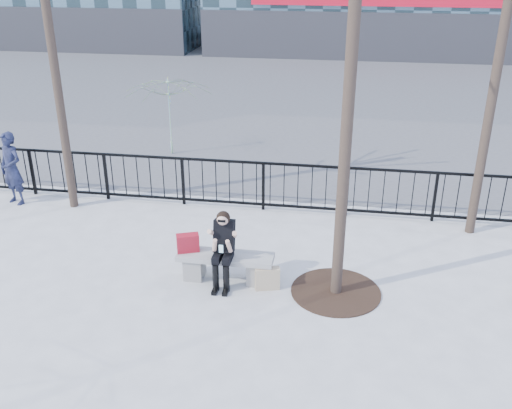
# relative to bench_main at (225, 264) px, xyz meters

# --- Properties ---
(ground) EXTENTS (120.00, 120.00, 0.00)m
(ground) POSITION_rel_bench_main_xyz_m (0.00, 0.00, -0.30)
(ground) COLOR #9A9A95
(ground) RESTS_ON ground
(street_surface) EXTENTS (60.00, 23.00, 0.01)m
(street_surface) POSITION_rel_bench_main_xyz_m (0.00, 15.00, -0.30)
(street_surface) COLOR #474747
(street_surface) RESTS_ON ground
(railing) EXTENTS (14.00, 0.06, 1.10)m
(railing) POSITION_rel_bench_main_xyz_m (0.00, 3.00, 0.25)
(railing) COLOR black
(railing) RESTS_ON ground
(tree_grate) EXTENTS (1.50, 1.50, 0.02)m
(tree_grate) POSITION_rel_bench_main_xyz_m (1.90, -0.10, -0.29)
(tree_grate) COLOR black
(tree_grate) RESTS_ON ground
(bench_main) EXTENTS (1.65, 0.46, 0.49)m
(bench_main) POSITION_rel_bench_main_xyz_m (0.00, 0.00, 0.00)
(bench_main) COLOR slate
(bench_main) RESTS_ON ground
(seated_woman) EXTENTS (0.50, 0.64, 1.34)m
(seated_woman) POSITION_rel_bench_main_xyz_m (0.00, -0.16, 0.37)
(seated_woman) COLOR black
(seated_woman) RESTS_ON ground
(handbag) EXTENTS (0.42, 0.30, 0.31)m
(handbag) POSITION_rel_bench_main_xyz_m (-0.66, 0.02, 0.35)
(handbag) COLOR maroon
(handbag) RESTS_ON bench_main
(shopping_bag) EXTENTS (0.44, 0.26, 0.39)m
(shopping_bag) POSITION_rel_bench_main_xyz_m (0.75, -0.18, -0.11)
(shopping_bag) COLOR beige
(shopping_bag) RESTS_ON ground
(standing_man) EXTENTS (0.70, 0.58, 1.65)m
(standing_man) POSITION_rel_bench_main_xyz_m (-5.34, 2.46, 0.52)
(standing_man) COLOR black
(standing_man) RESTS_ON ground
(vendor_umbrella) EXTENTS (3.13, 3.15, 2.15)m
(vendor_umbrella) POSITION_rel_bench_main_xyz_m (-2.87, 6.27, 0.77)
(vendor_umbrella) COLOR #DFF135
(vendor_umbrella) RESTS_ON ground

